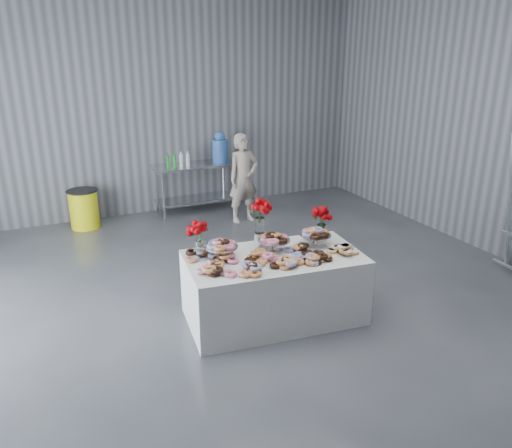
{
  "coord_description": "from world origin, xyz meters",
  "views": [
    {
      "loc": [
        -1.99,
        -4.28,
        2.9
      ],
      "look_at": [
        0.29,
        0.66,
        0.94
      ],
      "focal_mm": 35.0,
      "sensor_mm": 36.0,
      "label": 1
    }
  ],
  "objects_px": {
    "prep_table": "(195,179)",
    "person": "(244,178)",
    "trash_barrel": "(84,209)",
    "display_table": "(274,287)",
    "water_jug": "(220,148)"
  },
  "relations": [
    {
      "from": "water_jug",
      "to": "person",
      "type": "xyz_separation_m",
      "value": [
        0.12,
        -0.79,
        -0.39
      ]
    },
    {
      "from": "water_jug",
      "to": "prep_table",
      "type": "bearing_deg",
      "value": 180.0
    },
    {
      "from": "person",
      "to": "trash_barrel",
      "type": "xyz_separation_m",
      "value": [
        -2.56,
        0.79,
        -0.44
      ]
    },
    {
      "from": "prep_table",
      "to": "trash_barrel",
      "type": "height_order",
      "value": "prep_table"
    },
    {
      "from": "display_table",
      "to": "trash_barrel",
      "type": "bearing_deg",
      "value": 111.41
    },
    {
      "from": "display_table",
      "to": "person",
      "type": "distance_m",
      "value": 3.35
    },
    {
      "from": "prep_table",
      "to": "person",
      "type": "bearing_deg",
      "value": -52.14
    },
    {
      "from": "person",
      "to": "prep_table",
      "type": "bearing_deg",
      "value": 120.6
    },
    {
      "from": "display_table",
      "to": "water_jug",
      "type": "distance_m",
      "value": 4.13
    },
    {
      "from": "trash_barrel",
      "to": "display_table",
      "type": "bearing_deg",
      "value": -68.59
    },
    {
      "from": "prep_table",
      "to": "trash_barrel",
      "type": "xyz_separation_m",
      "value": [
        -1.94,
        -0.0,
        -0.29
      ]
    },
    {
      "from": "prep_table",
      "to": "person",
      "type": "xyz_separation_m",
      "value": [
        0.62,
        -0.79,
        0.14
      ]
    },
    {
      "from": "prep_table",
      "to": "trash_barrel",
      "type": "relative_size",
      "value": 2.3
    },
    {
      "from": "person",
      "to": "water_jug",
      "type": "bearing_deg",
      "value": 91.14
    },
    {
      "from": "display_table",
      "to": "person",
      "type": "relative_size",
      "value": 1.25
    }
  ]
}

